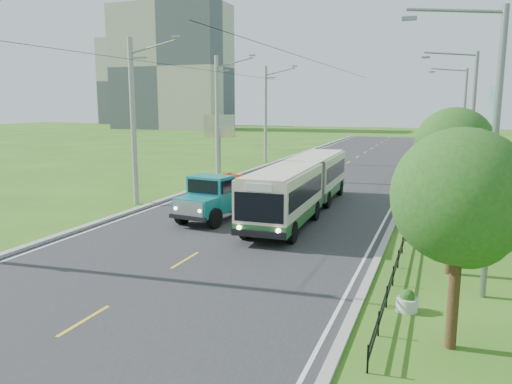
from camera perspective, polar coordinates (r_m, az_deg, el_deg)
The scene contains 30 objects.
ground at distance 20.19m, azimuth -8.09°, elevation -7.75°, with size 240.00×240.00×0.00m, color #296117.
road at distance 38.48m, azimuth 6.28°, elevation 0.82°, with size 14.00×120.00×0.02m, color #28282B.
curb_left at distance 40.82m, azimuth -3.56°, elevation 1.48°, with size 0.40×120.00×0.15m, color #9E9E99.
curb_right at distance 37.39m, azimuth 16.95°, elevation 0.23°, with size 0.30×120.00×0.10m, color #9E9E99.
edge_line_left at distance 40.60m, azimuth -2.85°, elevation 1.36°, with size 0.12×120.00×0.00m, color silver.
edge_line_right at distance 37.43m, azimuth 16.19°, elevation 0.24°, with size 0.12×120.00×0.00m, color silver.
centre_dash at distance 20.18m, azimuth -8.09°, elevation -7.69°, with size 0.12×2.20×0.00m, color yellow.
railing_right at distance 31.40m, azimuth 17.79°, elevation -1.16°, with size 0.04×40.00×0.60m, color black.
pole_near at distance 31.26m, azimuth -13.81°, elevation 7.84°, with size 3.51×0.32×10.00m.
pole_mid at distance 41.73m, azimuth -4.42°, elevation 8.58°, with size 3.51×0.32×10.00m.
pole_far at distance 52.85m, azimuth 1.14°, elevation 8.90°, with size 3.51×0.32×10.00m.
tree_front at distance 13.20m, azimuth 22.54°, elevation -1.26°, with size 3.36×3.41×5.60m.
tree_second at distance 19.16m, azimuth 21.98°, elevation 1.47°, with size 3.18×3.26×5.30m.
tree_third at distance 25.07m, azimuth 21.78°, elevation 4.41°, with size 3.60×3.62×6.00m.
tree_fourth at distance 31.08m, azimuth 21.55°, elevation 4.64°, with size 3.24×3.31×5.40m.
tree_fifth at distance 37.04m, azimuth 21.47°, elevation 5.82°, with size 3.48×3.52×5.80m.
tree_back at distance 43.05m, azimuth 21.36°, elevation 6.05°, with size 3.30×3.36×5.50m.
streetlight_near at distance 16.93m, azimuth 25.09°, elevation 4.94°, with size 3.02×0.20×9.07m.
streetlight_mid at distance 30.88m, azimuth 23.18°, elevation 6.95°, with size 3.02×0.20×9.07m.
streetlight_far at distance 44.87m, azimuth 22.46°, elevation 7.71°, with size 3.02×0.20×9.07m.
planter_front at distance 15.96m, azimuth 16.89°, elevation -11.91°, with size 0.64×0.64×0.67m.
planter_near at distance 23.58m, azimuth 18.22°, elevation -4.84°, with size 0.64×0.64×0.67m.
planter_mid at distance 31.39m, azimuth 18.88°, elevation -1.25°, with size 0.64×0.64×0.67m.
planter_far at distance 39.27m, azimuth 19.28°, elevation 0.90°, with size 0.64×0.64×0.67m.
billboard_left at distance 45.01m, azimuth -4.21°, elevation 7.12°, with size 3.00×0.20×5.20m.
billboard_right at distance 36.96m, azimuth 25.44°, elevation 7.85°, with size 0.24×6.00×7.30m.
apartment_near at distance 129.31m, azimuth -9.61°, elevation 13.82°, with size 28.00×14.00×30.00m, color #B7B2A3.
apartment_far at distance 163.55m, azimuth -12.86°, elevation 12.19°, with size 24.00×14.00×26.00m, color #B7B2A3.
bus at distance 28.16m, azimuth 5.24°, elevation 1.05°, with size 2.88×15.20×2.92m.
dump_truck at distance 26.94m, azimuth -4.28°, elevation -0.16°, with size 2.89×6.02×2.44m.
Camera 1 is at (9.32, -16.83, 6.13)m, focal length 35.00 mm.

